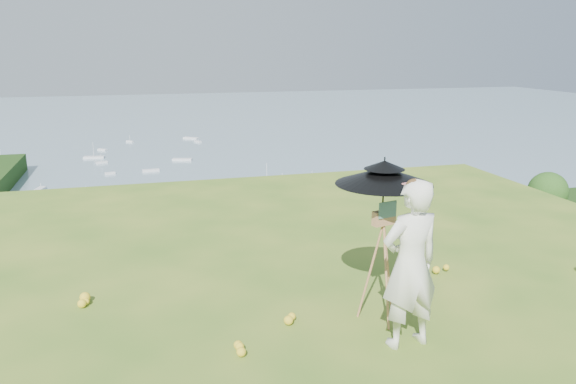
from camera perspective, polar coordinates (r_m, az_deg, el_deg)
name	(u,v)px	position (r m, az deg, el deg)	size (l,w,h in m)	color
ground	(291,297)	(7.49, 0.31, -10.59)	(14.00, 14.00, 0.00)	#3F6D1F
shoreline_tier	(160,309)	(90.47, -12.90, -11.49)	(170.00, 28.00, 8.00)	gray
bay_water	(140,136)	(249.32, -14.81, 5.51)	(700.00, 700.00, 0.00)	slate
slope_trees	(170,287)	(45.37, -11.88, -9.39)	(110.00, 50.00, 6.00)	#214314
harbor_town	(157,269)	(87.85, -13.14, -7.67)	(110.00, 22.00, 5.00)	silver
moored_boats	(100,177)	(171.86, -18.53, 1.43)	(140.00, 140.00, 0.70)	silver
wildflowers	(286,285)	(7.68, -0.20, -9.42)	(10.00, 10.50, 0.12)	yellow
painter	(410,264)	(6.15, 12.32, -7.20)	(0.68, 0.45, 1.88)	white
field_easel	(382,261)	(6.71, 9.52, -6.97)	(0.56, 0.56, 1.48)	#A67445
sun_umbrella	(383,190)	(6.47, 9.67, 0.22)	(1.11, 1.11, 0.76)	black
painter_cap	(415,184)	(5.88, 12.78, 0.82)	(0.20, 0.24, 0.10)	#D67577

